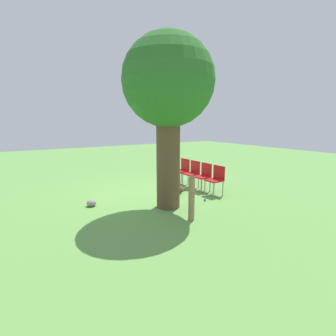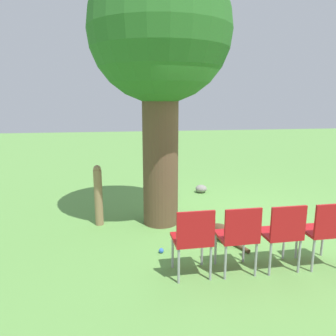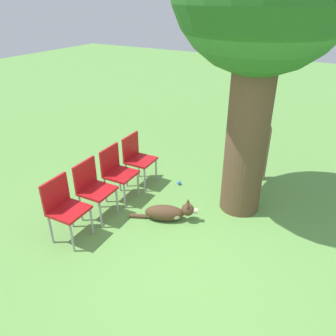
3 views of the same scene
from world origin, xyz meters
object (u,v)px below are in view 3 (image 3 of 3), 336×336
at_px(fence_post, 264,153).
at_px(red_chair_0, 64,205).
at_px(dog, 169,212).
at_px(tennis_ball, 179,183).
at_px(red_chair_2, 117,170).
at_px(red_chair_1, 93,186).
at_px(red_chair_3, 137,156).

distance_m(fence_post, red_chair_0, 3.38).
height_order(dog, tennis_ball, dog).
bearing_deg(red_chair_2, fence_post, 41.84).
bearing_deg(dog, red_chair_1, -179.76).
height_order(red_chair_2, tennis_ball, red_chair_2).
bearing_deg(red_chair_3, tennis_ball, 21.96).
bearing_deg(dog, red_chair_0, -158.66).
bearing_deg(fence_post, dog, -113.89).
xyz_separation_m(fence_post, tennis_ball, (-1.16, -0.90, -0.48)).
xyz_separation_m(dog, red_chair_0, (-0.98, -1.01, 0.39)).
xyz_separation_m(red_chair_0, red_chair_1, (-0.01, 0.55, 0.00)).
height_order(red_chair_1, red_chair_3, same).
bearing_deg(fence_post, tennis_ball, -142.15).
distance_m(red_chair_2, tennis_ball, 1.17).
bearing_deg(red_chair_3, fence_post, 31.20).
xyz_separation_m(dog, red_chair_3, (-1.00, 0.66, 0.39)).
bearing_deg(red_chair_2, red_chair_3, 88.37).
xyz_separation_m(dog, fence_post, (0.82, 1.86, 0.39)).
distance_m(red_chair_0, red_chair_3, 1.66).
height_order(red_chair_0, tennis_ball, red_chair_0).
bearing_deg(red_chair_3, red_chair_2, -91.63).
xyz_separation_m(red_chair_2, tennis_ball, (0.65, 0.85, -0.48)).
xyz_separation_m(fence_post, red_chair_1, (-1.81, -2.31, -0.00)).
bearing_deg(red_chair_0, fence_post, 55.60).
bearing_deg(red_chair_2, red_chair_0, -91.63).
bearing_deg(red_chair_0, dog, 43.48).
xyz_separation_m(red_chair_2, red_chair_3, (-0.01, 0.55, 0.00)).
distance_m(dog, red_chair_1, 1.15).
xyz_separation_m(red_chair_1, red_chair_3, (-0.01, 1.11, 0.00)).
bearing_deg(dog, red_chair_2, 149.77).
height_order(fence_post, red_chair_0, fence_post).
bearing_deg(fence_post, red_chair_1, -128.13).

